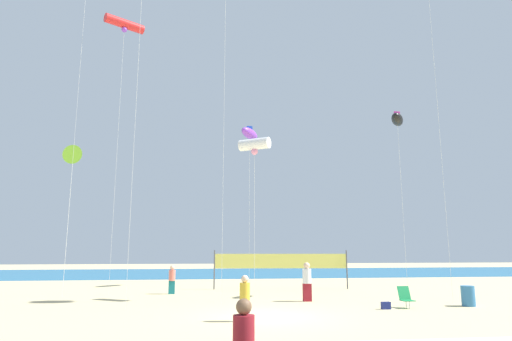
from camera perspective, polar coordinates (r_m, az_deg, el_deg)
ground_plane at (r=16.84m, az=1.49°, el=-18.78°), size 120.00×120.00×0.00m
ocean_band at (r=47.25m, az=-4.30°, el=-13.33°), size 120.00×20.00×0.01m
beachgoer_white_shirt at (r=21.65m, az=6.75°, el=-14.23°), size 0.42×0.42×1.83m
beachgoer_coral_shirt at (r=25.42m, az=-11.05°, el=-13.85°), size 0.36×0.36×1.57m
beachgoer_mustard_shirt at (r=15.67m, az=-1.49°, el=-16.33°), size 0.36×0.36×1.57m
folding_beach_chair at (r=20.27m, az=19.18°, el=-15.48°), size 0.52×0.65×0.89m
trash_barrel at (r=21.86m, az=26.25°, el=-14.66°), size 0.58×0.58×0.87m
volleyball_net at (r=27.89m, az=3.31°, el=-12.05°), size 8.43×0.88×2.40m
beach_handbag at (r=19.60m, az=16.80°, el=-16.73°), size 0.37×0.19×0.30m
kite_red_tube at (r=29.05m, az=-16.99°, el=17.99°), size 2.33×1.75×16.37m
kite_lime_delta at (r=34.00m, az=-23.01°, el=1.90°), size 1.42×0.53×9.91m
kite_black_inflatable at (r=25.64m, az=18.18°, el=6.41°), size 1.41×1.77×10.12m
kite_white_tube at (r=22.56m, az=-0.20°, el=3.41°), size 1.71×1.40×8.17m
kite_violet_inflatable at (r=31.29m, az=-0.85°, el=4.88°), size 1.78×2.18×11.28m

